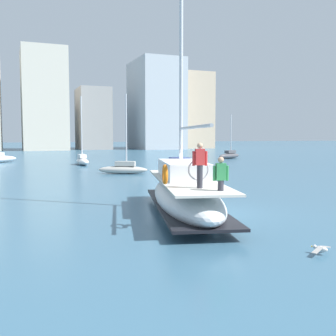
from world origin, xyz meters
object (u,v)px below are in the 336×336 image
(moored_catamaran, at_px, (229,155))
(moored_cutter_left, at_px, (180,160))
(moored_sloop_far, at_px, (123,168))
(seagull, at_px, (321,249))
(main_sailboat, at_px, (185,192))
(moored_cutter_right, at_px, (83,160))

(moored_catamaran, height_order, moored_cutter_left, moored_cutter_left)
(moored_sloop_far, distance_m, moored_catamaran, 26.61)
(moored_catamaran, distance_m, seagull, 47.15)
(moored_catamaran, bearing_deg, main_sailboat, -122.56)
(main_sailboat, xyz_separation_m, moored_cutter_right, (0.69, 30.37, -0.37))
(seagull, bearing_deg, main_sailboat, 100.07)
(moored_sloop_far, bearing_deg, moored_cutter_left, 42.30)
(moored_sloop_far, bearing_deg, seagull, -92.35)
(seagull, bearing_deg, moored_cutter_right, 90.75)
(moored_cutter_right, height_order, seagull, moored_cutter_right)
(moored_cutter_right, bearing_deg, moored_cutter_left, -22.45)
(moored_cutter_left, distance_m, seagull, 34.21)
(moored_sloop_far, xyz_separation_m, moored_catamaran, (20.38, 17.12, 0.02))
(moored_sloop_far, height_order, moored_cutter_right, moored_cutter_right)
(moored_cutter_left, bearing_deg, moored_cutter_right, 157.55)
(seagull, bearing_deg, moored_sloop_far, 87.65)
(moored_sloop_far, bearing_deg, main_sailboat, -96.89)
(moored_cutter_left, relative_size, moored_cutter_right, 0.90)
(moored_catamaran, bearing_deg, seagull, -117.00)
(moored_catamaran, xyz_separation_m, moored_cutter_right, (-21.89, -4.99, 0.03))
(moored_sloop_far, bearing_deg, moored_cutter_right, 97.09)
(moored_sloop_far, relative_size, seagull, 7.62)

